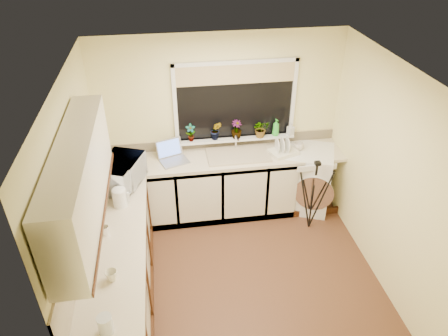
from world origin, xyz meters
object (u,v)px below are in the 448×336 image
at_px(plant_c, 236,129).
at_px(plant_d, 261,129).
at_px(dish_rack, 283,152).
at_px(plant_a, 191,133).
at_px(washing_machine, 306,179).
at_px(steel_jar, 105,230).
at_px(kettle, 120,198).
at_px(soap_bottle_clear, 291,129).
at_px(glass_jug, 105,325).
at_px(soap_bottle_green, 276,127).
at_px(microwave, 121,173).
at_px(tripod, 313,196).
at_px(cup_left, 112,276).
at_px(plant_b, 216,130).
at_px(cup_back, 298,146).
at_px(laptop, 172,155).

distance_m(plant_c, plant_d, 0.33).
relative_size(dish_rack, plant_a, 1.45).
height_order(washing_machine, steel_jar, steel_jar).
bearing_deg(kettle, dish_rack, 21.21).
relative_size(dish_rack, soap_bottle_clear, 2.05).
height_order(glass_jug, plant_a, plant_a).
bearing_deg(glass_jug, soap_bottle_green, 52.65).
bearing_deg(microwave, washing_machine, -58.95).
relative_size(tripod, soap_bottle_clear, 6.01).
relative_size(plant_c, cup_left, 2.29).
bearing_deg(plant_a, soap_bottle_green, -0.58).
bearing_deg(plant_a, dish_rack, -12.57).
xyz_separation_m(plant_b, soap_bottle_clear, (1.02, -0.02, -0.04)).
relative_size(tripod, microwave, 1.73).
relative_size(plant_a, soap_bottle_clear, 1.42).
distance_m(microwave, plant_b, 1.39).
relative_size(glass_jug, cup_left, 1.54).
bearing_deg(washing_machine, plant_a, -167.28).
bearing_deg(washing_machine, kettle, -139.71).
xyz_separation_m(plant_c, soap_bottle_green, (0.54, -0.01, -0.01)).
bearing_deg(cup_left, tripod, 30.66).
bearing_deg(kettle, cup_left, -90.86).
distance_m(plant_b, cup_back, 1.13).
distance_m(plant_a, cup_left, 2.34).
height_order(washing_machine, kettle, kettle).
bearing_deg(plant_d, plant_b, 178.05).
bearing_deg(cup_back, kettle, -159.05).
distance_m(plant_c, cup_back, 0.87).
bearing_deg(dish_rack, microwave, 171.51).
height_order(laptop, soap_bottle_green, soap_bottle_green).
xyz_separation_m(washing_machine, plant_b, (-1.24, 0.25, 0.73)).
height_order(glass_jug, cup_left, glass_jug).
xyz_separation_m(tripod, cup_back, (-0.07, 0.55, 0.44)).
bearing_deg(kettle, microwave, 89.92).
xyz_separation_m(steel_jar, cup_back, (2.43, 1.34, 0.00)).
bearing_deg(plant_d, steel_jar, -142.04).
distance_m(plant_a, plant_d, 0.94).
bearing_deg(plant_d, dish_rack, -43.83).
relative_size(kettle, glass_jug, 1.20).
relative_size(microwave, plant_c, 2.36).
bearing_deg(plant_a, tripod, -26.20).
relative_size(plant_c, cup_back, 1.88).
bearing_deg(tripod, washing_machine, 75.91).
height_order(microwave, plant_d, plant_d).
relative_size(dish_rack, cup_back, 2.62).
distance_m(soap_bottle_clear, cup_left, 3.10).
height_order(dish_rack, soap_bottle_green, soap_bottle_green).
bearing_deg(glass_jug, plant_b, 65.40).
bearing_deg(cup_left, plant_d, 49.35).
bearing_deg(dish_rack, soap_bottle_green, 81.32).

